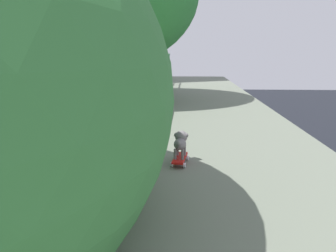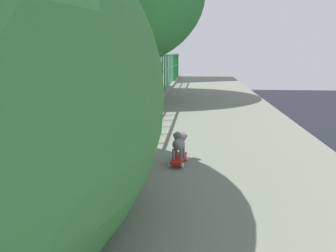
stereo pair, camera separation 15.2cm
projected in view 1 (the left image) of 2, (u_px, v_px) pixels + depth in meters
overpass_deck at (236, 217)px, 3.48m from camera, size 3.08×34.33×0.50m
green_railing at (85, 160)px, 3.45m from camera, size 0.20×32.61×1.28m
car_green_fifth at (36, 202)px, 13.88m from camera, size 1.88×4.56×1.37m
city_bus at (76, 106)px, 31.10m from camera, size 2.73×11.09×3.17m
toy_skateboard at (180, 158)px, 4.34m from camera, size 0.22×0.48×0.08m
small_dog at (180, 141)px, 4.33m from camera, size 0.19×0.36×0.31m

